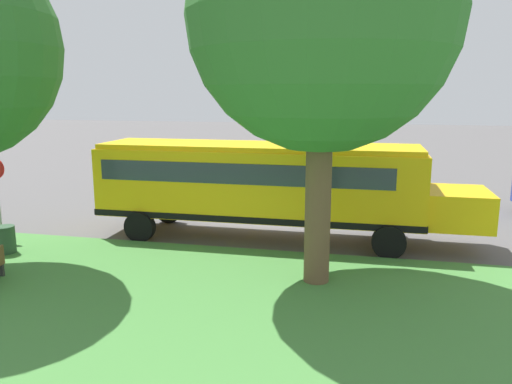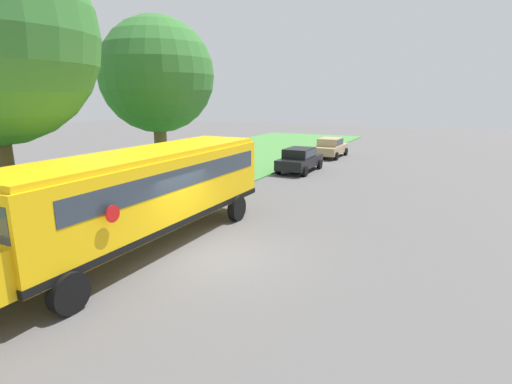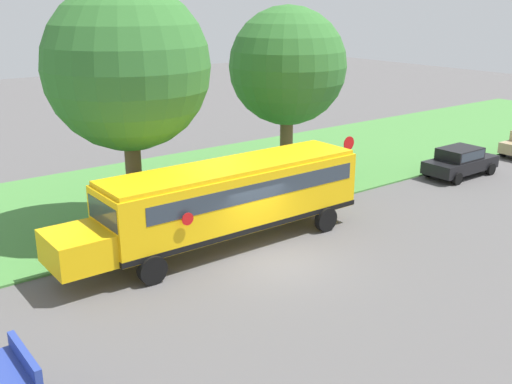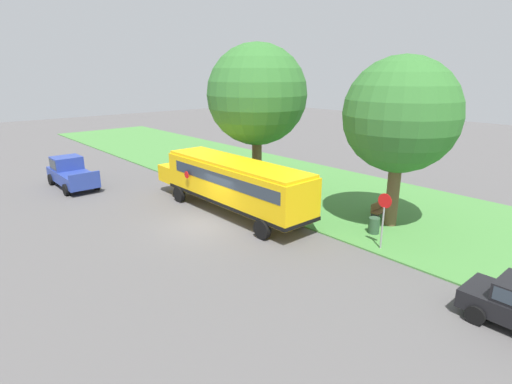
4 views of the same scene
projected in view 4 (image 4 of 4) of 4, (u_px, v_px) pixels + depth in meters
name	position (u px, v px, depth m)	size (l,w,h in m)	color
ground_plane	(201.00, 226.00, 21.53)	(120.00, 120.00, 0.00)	#565454
grass_verge	(321.00, 190.00, 27.83)	(12.00, 80.00, 0.08)	#47843D
school_bus	(232.00, 181.00, 22.91)	(2.85, 12.42, 3.16)	yellow
pickup_truck	(71.00, 172.00, 28.56)	(2.28, 5.40, 2.10)	#283D93
oak_tree_beside_bus	(259.00, 94.00, 25.38)	(6.38, 6.38, 9.76)	brown
oak_tree_roadside_mid	(403.00, 114.00, 19.69)	(5.78, 5.78, 8.80)	brown
stop_sign	(384.00, 215.00, 18.10)	(0.08, 0.68, 2.74)	gray
park_bench	(380.00, 209.00, 22.61)	(1.64, 0.63, 0.92)	brown
trash_bin	(374.00, 226.00, 20.23)	(0.56, 0.56, 0.90)	#2D4C33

